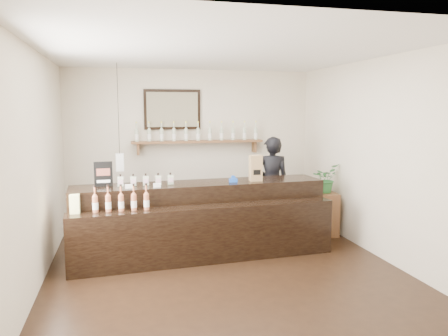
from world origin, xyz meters
TOP-DOWN VIEW (x-y plane):
  - ground at (0.00, 0.00)m, footprint 5.00×5.00m
  - room_shell at (0.00, 0.00)m, footprint 5.00×5.00m
  - back_wall_decor at (-0.15, 2.37)m, footprint 2.66×0.96m
  - counter at (-0.17, 0.57)m, footprint 3.70×1.19m
  - promo_sign at (-1.52, 0.69)m, footprint 0.25×0.03m
  - paper_bag at (0.67, 0.67)m, footprint 0.18×0.14m
  - tape_dispenser at (0.31, 0.62)m, footprint 0.12×0.05m
  - side_cabinet at (2.00, 1.07)m, footprint 0.40×0.52m
  - potted_plant at (2.00, 1.07)m, footprint 0.56×0.55m
  - shopkeeper at (1.24, 1.55)m, footprint 0.75×0.57m

SIDE VIEW (x-z plane):
  - ground at x=0.00m, z-range 0.00..0.00m
  - side_cabinet at x=2.00m, z-range 0.00..0.71m
  - counter at x=-0.17m, z-range -0.12..1.08m
  - shopkeeper at x=1.24m, z-range 0.00..1.84m
  - potted_plant at x=2.00m, z-range 0.71..1.19m
  - tape_dispenser at x=0.31m, z-range 1.01..1.11m
  - promo_sign at x=-1.52m, z-range 1.02..1.37m
  - paper_bag at x=0.67m, z-range 1.02..1.41m
  - room_shell at x=0.00m, z-range -0.80..4.20m
  - back_wall_decor at x=-0.15m, z-range 0.91..2.60m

